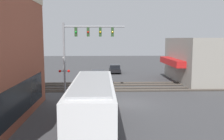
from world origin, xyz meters
The scene contains 10 objects.
ground_plane centered at (0.00, 0.00, 0.00)m, with size 120.00×120.00×0.00m, color #424244.
shop_building centered at (11.26, -12.20, 2.85)m, with size 11.96×10.67×5.71m.
city_bus centered at (-5.79, 2.80, 1.68)m, with size 10.47×2.59×3.04m.
traffic_signal_gantry centered at (4.42, 4.17, 5.39)m, with size 0.42×6.27×7.23m.
crossing_signal centered at (4.47, 6.13, 2.30)m, with size 1.41×1.18×3.81m.
rail_track_near centered at (6.00, 0.00, 0.03)m, with size 2.60×60.00×0.15m.
rail_track_far centered at (9.20, 0.00, 0.03)m, with size 2.60×60.00×0.15m.
parked_car_silver centered at (11.56, 2.80, 0.68)m, with size 4.58×1.82×1.47m.
parked_car_black centered at (19.68, 0.20, 0.65)m, with size 4.49×1.82×1.39m.
pedestrian_at_crossing centered at (4.72, 4.53, 0.85)m, with size 0.34×0.34×1.67m.
Camera 1 is at (-21.18, 2.14, 5.64)m, focal length 40.00 mm.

